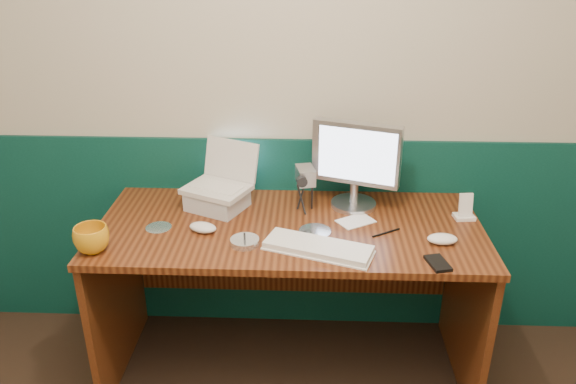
{
  "coord_description": "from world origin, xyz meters",
  "views": [
    {
      "loc": [
        0.05,
        -0.68,
        1.85
      ],
      "look_at": [
        -0.03,
        1.23,
        0.97
      ],
      "focal_mm": 35.0,
      "sensor_mm": 36.0,
      "label": 1
    }
  ],
  "objects_px": {
    "desk": "(289,300)",
    "camcorder": "(305,189)",
    "mug": "(92,239)",
    "laptop": "(215,168)",
    "monitor": "(355,166)",
    "keyboard": "(318,248)"
  },
  "relations": [
    {
      "from": "laptop",
      "to": "keyboard",
      "type": "height_order",
      "value": "laptop"
    },
    {
      "from": "desk",
      "to": "laptop",
      "type": "distance_m",
      "value": 0.67
    },
    {
      "from": "desk",
      "to": "keyboard",
      "type": "relative_size",
      "value": 3.93
    },
    {
      "from": "keyboard",
      "to": "mug",
      "type": "xyz_separation_m",
      "value": [
        -0.86,
        -0.04,
        0.04
      ]
    },
    {
      "from": "keyboard",
      "to": "camcorder",
      "type": "bearing_deg",
      "value": 118.32
    },
    {
      "from": "laptop",
      "to": "mug",
      "type": "xyz_separation_m",
      "value": [
        -0.42,
        -0.39,
        -0.14
      ]
    },
    {
      "from": "laptop",
      "to": "mug",
      "type": "relative_size",
      "value": 2.0
    },
    {
      "from": "monitor",
      "to": "keyboard",
      "type": "relative_size",
      "value": 0.93
    },
    {
      "from": "camcorder",
      "to": "mug",
      "type": "bearing_deg",
      "value": -167.08
    },
    {
      "from": "desk",
      "to": "mug",
      "type": "bearing_deg",
      "value": -161.83
    },
    {
      "from": "laptop",
      "to": "monitor",
      "type": "bearing_deg",
      "value": 29.48
    },
    {
      "from": "mug",
      "to": "camcorder",
      "type": "relative_size",
      "value": 0.63
    },
    {
      "from": "monitor",
      "to": "camcorder",
      "type": "bearing_deg",
      "value": -145.82
    },
    {
      "from": "laptop",
      "to": "monitor",
      "type": "xyz_separation_m",
      "value": [
        0.6,
        0.05,
        0.0
      ]
    },
    {
      "from": "desk",
      "to": "camcorder",
      "type": "height_order",
      "value": "camcorder"
    },
    {
      "from": "desk",
      "to": "mug",
      "type": "relative_size",
      "value": 12.05
    },
    {
      "from": "monitor",
      "to": "mug",
      "type": "bearing_deg",
      "value": -137.56
    },
    {
      "from": "laptop",
      "to": "mug",
      "type": "bearing_deg",
      "value": -111.7
    },
    {
      "from": "monitor",
      "to": "mug",
      "type": "distance_m",
      "value": 1.12
    },
    {
      "from": "mug",
      "to": "camcorder",
      "type": "bearing_deg",
      "value": 25.33
    },
    {
      "from": "laptop",
      "to": "camcorder",
      "type": "xyz_separation_m",
      "value": [
        0.39,
        -0.01,
        -0.08
      ]
    },
    {
      "from": "camcorder",
      "to": "keyboard",
      "type": "bearing_deg",
      "value": -93.27
    }
  ]
}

